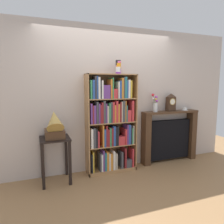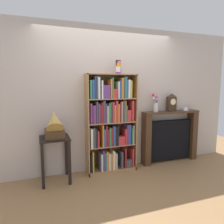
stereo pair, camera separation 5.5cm
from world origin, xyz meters
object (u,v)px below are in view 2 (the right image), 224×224
mantel_clock (172,102)px  flower_vase (156,104)px  bookshelf (111,125)px  side_table_left (55,150)px  gramophone (54,125)px  teacup_with_saucer (186,109)px  cup_stack (118,67)px  fireplace_mantel (170,137)px

mantel_clock → flower_vase: bearing=179.7°
bookshelf → flower_vase: bookshelf is taller
mantel_clock → side_table_left: bearing=-177.0°
side_table_left → gramophone: size_ratio=1.42×
flower_vase → bookshelf: bearing=-177.2°
bookshelf → mantel_clock: 1.35m
side_table_left → gramophone: (-0.00, -0.07, 0.42)m
side_table_left → flower_vase: size_ratio=2.05×
flower_vase → teacup_with_saucer: bearing=0.1°
cup_stack → side_table_left: cup_stack is taller
bookshelf → cup_stack: (0.14, 0.00, 1.01)m
gramophone → fireplace_mantel: (2.27, 0.21, -0.43)m
side_table_left → flower_vase: 2.03m
fireplace_mantel → flower_vase: 0.77m
flower_vase → mantel_clock: bearing=-0.3°
side_table_left → flower_vase: flower_vase is taller
bookshelf → teacup_with_saucer: bearing=1.6°
mantel_clock → flower_vase: flower_vase is taller
mantel_clock → teacup_with_saucer: size_ratio=2.54×
flower_vase → gramophone: bearing=-174.4°
cup_stack → flower_vase: bearing=3.2°
bookshelf → side_table_left: bearing=-175.6°
cup_stack → side_table_left: 1.75m
mantel_clock → gramophone: bearing=-175.4°
cup_stack → mantel_clock: cup_stack is taller
side_table_left → cup_stack: bearing=3.9°
bookshelf → side_table_left: bookshelf is taller
fireplace_mantel → flower_vase: (-0.36, -0.02, 0.68)m
side_table_left → teacup_with_saucer: (2.62, 0.12, 0.55)m
fireplace_mantel → mantel_clock: size_ratio=3.47×
gramophone → teacup_with_saucer: 2.63m
bookshelf → teacup_with_saucer: size_ratio=12.69×
gramophone → teacup_with_saucer: gramophone is taller
gramophone → flower_vase: 1.94m
side_table_left → gramophone: gramophone is taller
cup_stack → teacup_with_saucer: cup_stack is taller
fireplace_mantel → flower_vase: flower_vase is taller
side_table_left → flower_vase: (1.91, 0.12, 0.67)m
side_table_left → teacup_with_saucer: size_ratio=5.29×
teacup_with_saucer → bookshelf: bearing=-178.4°
cup_stack → side_table_left: size_ratio=0.32×
gramophone → teacup_with_saucer: size_ratio=3.72×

